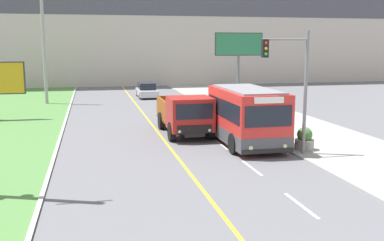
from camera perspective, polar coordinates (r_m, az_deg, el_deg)
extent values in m
cube|color=silver|center=(15.32, 13.66, -10.40)|extent=(0.12, 2.40, 0.01)
cube|color=silver|center=(19.34, 7.61, -5.97)|extent=(0.12, 2.40, 0.01)
cube|color=silver|center=(23.57, 3.73, -3.06)|extent=(0.12, 2.40, 0.01)
cube|color=silver|center=(27.92, 1.07, -1.04)|extent=(0.12, 2.40, 0.01)
cube|color=silver|center=(32.34, -0.88, 0.44)|extent=(0.12, 2.40, 0.01)
cube|color=silver|center=(36.80, -2.35, 1.56)|extent=(0.12, 2.40, 0.01)
cube|color=silver|center=(41.29, -3.50, 2.44)|extent=(0.12, 2.40, 0.01)
cube|color=silver|center=(45.81, -4.43, 3.14)|extent=(0.12, 2.40, 0.01)
cube|color=silver|center=(50.34, -5.19, 3.71)|extent=(0.12, 2.40, 0.01)
cube|color=red|center=(23.23, 6.95, 0.67)|extent=(2.55, 5.81, 2.62)
cube|color=#4C4C51|center=(23.39, 6.90, -1.65)|extent=(2.57, 5.83, 0.70)
cube|color=black|center=(23.17, 6.97, 1.63)|extent=(2.57, 5.34, 0.92)
cube|color=gray|center=(23.06, 7.02, 3.99)|extent=(2.17, 5.23, 0.08)
cube|color=black|center=(20.47, 9.72, 0.51)|extent=(2.24, 0.04, 0.96)
cube|color=black|center=(20.77, 9.60, -3.87)|extent=(2.50, 0.06, 0.20)
sphere|color=#F4EAB2|center=(20.42, 7.47, -3.47)|extent=(0.20, 0.20, 0.20)
sphere|color=#F4EAB2|center=(21.04, 11.72, -3.20)|extent=(0.20, 0.20, 0.20)
cube|color=white|center=(20.37, 9.78, 2.55)|extent=(1.40, 0.04, 0.28)
cylinder|color=black|center=(21.53, 5.31, -2.95)|extent=(0.28, 1.00, 1.00)
cylinder|color=black|center=(22.39, 11.22, -2.61)|extent=(0.28, 1.00, 1.00)
cylinder|color=black|center=(24.80, 2.82, -1.24)|extent=(0.28, 1.00, 1.00)
cylinder|color=black|center=(25.54, 8.06, -1.00)|extent=(0.28, 1.00, 1.00)
cube|color=black|center=(26.58, -1.17, -0.61)|extent=(1.04, 6.15, 0.20)
cube|color=#AD231E|center=(24.54, -0.27, 0.89)|extent=(2.31, 2.26, 1.79)
cube|color=black|center=(23.39, 0.34, 1.12)|extent=(1.97, 0.04, 0.81)
cube|color=black|center=(23.54, 0.34, -1.16)|extent=(1.85, 0.06, 0.44)
sphere|color=silver|center=(23.37, -1.59, -1.42)|extent=(0.18, 0.18, 0.18)
sphere|color=silver|center=(23.73, 2.25, -1.25)|extent=(0.18, 0.18, 0.18)
cube|color=#994C19|center=(27.76, -1.70, 0.16)|extent=(2.20, 3.64, 0.12)
cube|color=#994C19|center=(27.49, -3.83, 1.34)|extent=(0.12, 3.64, 1.34)
cube|color=#994C19|center=(27.88, 0.39, 1.48)|extent=(0.12, 3.64, 1.34)
cube|color=#994C19|center=(25.96, -0.96, 0.86)|extent=(2.20, 0.12, 1.34)
cube|color=#994C19|center=(29.38, -2.36, 1.89)|extent=(2.20, 0.12, 1.34)
cube|color=#994C19|center=(25.86, -0.96, 2.59)|extent=(2.20, 0.12, 0.24)
cylinder|color=black|center=(24.27, -2.61, -1.43)|extent=(0.30, 1.04, 1.04)
cylinder|color=black|center=(24.73, 2.25, -1.22)|extent=(0.30, 1.04, 1.04)
cylinder|color=black|center=(27.77, -3.92, -0.03)|extent=(0.30, 1.04, 1.04)
cylinder|color=black|center=(28.17, 0.36, 0.13)|extent=(0.30, 1.04, 1.04)
cube|color=silver|center=(44.55, -5.75, 3.57)|extent=(1.80, 4.30, 0.61)
cube|color=black|center=(44.59, -5.78, 4.39)|extent=(1.53, 2.36, 0.65)
cylinder|color=black|center=(43.20, -6.60, 3.12)|extent=(0.18, 0.62, 0.62)
cylinder|color=black|center=(43.40, -4.47, 3.18)|extent=(0.18, 0.62, 0.62)
cylinder|color=black|center=(45.75, -6.95, 3.48)|extent=(0.18, 0.62, 0.62)
cylinder|color=black|center=(45.94, -4.94, 3.54)|extent=(0.18, 0.62, 0.62)
cylinder|color=#9E9E99|center=(41.26, -18.30, 9.03)|extent=(0.28, 0.28, 10.16)
cylinder|color=slate|center=(21.52, 14.20, 3.27)|extent=(0.16, 0.16, 5.80)
cylinder|color=slate|center=(20.92, 11.76, 10.05)|extent=(2.20, 0.10, 0.10)
cube|color=black|center=(20.55, 9.25, 9.02)|extent=(0.28, 0.24, 0.80)
sphere|color=red|center=(20.43, 9.41, 9.68)|extent=(0.14, 0.14, 0.14)
sphere|color=orange|center=(20.43, 9.39, 9.01)|extent=(0.14, 0.14, 0.14)
sphere|color=green|center=(20.43, 9.37, 8.34)|extent=(0.14, 0.14, 0.14)
cylinder|color=#59595B|center=(43.80, 5.89, 5.56)|extent=(0.24, 0.24, 4.18)
cube|color=#333333|center=(43.69, 5.96, 9.62)|extent=(4.72, 0.20, 2.18)
cube|color=#287547|center=(43.59, 6.00, 9.62)|extent=(4.56, 0.02, 2.02)
cylinder|color=gray|center=(22.72, 14.07, -2.98)|extent=(0.92, 0.92, 0.50)
sphere|color=#477A38|center=(22.62, 14.12, -1.74)|extent=(0.74, 0.74, 0.74)
cylinder|color=gray|center=(27.22, 9.66, -0.80)|extent=(0.99, 0.99, 0.45)
sphere|color=#477A38|center=(27.14, 9.69, 0.23)|extent=(0.79, 0.79, 0.79)
cylinder|color=gray|center=(31.76, 6.03, 0.82)|extent=(0.94, 0.94, 0.51)
sphere|color=#477A38|center=(31.69, 6.05, 1.74)|extent=(0.75, 0.75, 0.75)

